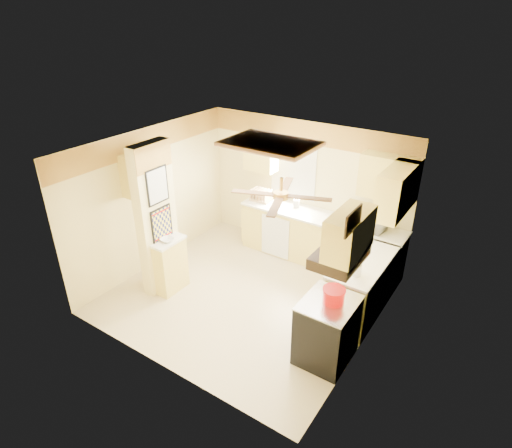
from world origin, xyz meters
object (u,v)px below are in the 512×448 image
Objects in this scene: microwave at (370,221)px; dutch_oven at (334,295)px; bowl at (167,240)px; kettle at (357,270)px; stove at (327,330)px.

microwave reaches higher than dutch_oven.
microwave reaches higher than bowl.
kettle is at bearing 87.73° from dutch_oven.
bowl is at bearing -178.81° from dutch_oven.
microwave is 1.74× the size of dutch_oven.
microwave is 2.62× the size of kettle.
microwave reaches higher than stove.
stove is at bearing -94.90° from kettle.
dutch_oven is at bearing 40.88° from stove.
bowl is (-2.79, -0.03, 0.50)m from stove.
stove is at bearing 105.24° from microwave.
bowl is at bearing -179.41° from stove.
stove is 4.65× the size of kettle.
bowl is (-2.51, -2.20, -0.12)m from microwave.
stove is 0.92m from kettle.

